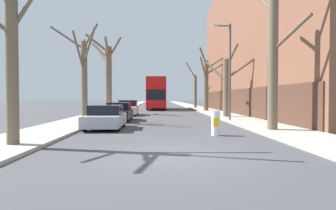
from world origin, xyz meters
name	(u,v)px	position (x,y,z in m)	size (l,w,h in m)	color
ground_plane	(171,156)	(0.00, 0.00, 0.00)	(300.00, 300.00, 0.00)	#424247
sidewalk_left	(130,106)	(-5.87, 50.00, 0.06)	(2.98, 120.00, 0.12)	#A39E93
sidewalk_right	(189,106)	(5.87, 50.00, 0.06)	(2.98, 120.00, 0.12)	#A39E93
building_facade_right	(283,41)	(12.34, 21.24, 7.50)	(10.08, 33.60, 15.02)	brown
street_tree_left_0	(8,39)	(-5.49, 1.56, 3.74)	(4.64, 2.63, 7.64)	brown
street_tree_left_1	(84,74)	(-5.41, 11.63, 3.35)	(3.63, 4.70, 6.63)	brown
street_tree_left_2	(108,74)	(-5.50, 21.92, 4.09)	(3.85, 4.82, 8.22)	brown
street_tree_right_0	(274,56)	(5.40, 5.94, 3.80)	(1.43, 3.68, 9.01)	brown
street_tree_right_1	(227,85)	(5.44, 16.18, 2.77)	(3.66, 2.93, 6.17)	brown
street_tree_right_2	(207,82)	(5.58, 27.35, 3.62)	(4.04, 2.76, 7.55)	brown
street_tree_right_3	(195,89)	(5.49, 37.97, 2.96)	(1.96, 3.91, 6.97)	brown
double_decker_bus	(156,92)	(-0.60, 33.76, 2.48)	(2.61, 10.33, 4.37)	red
parked_car_0	(106,117)	(-3.28, 7.73, 0.62)	(1.90, 4.00, 1.30)	#9EA3AD
parked_car_1	(119,112)	(-3.28, 13.47, 0.64)	(1.79, 4.56, 1.34)	black
parked_car_2	(128,108)	(-3.28, 20.23, 0.69)	(1.84, 4.59, 1.45)	silver
lamp_post	(228,66)	(4.71, 12.64, 3.97)	(1.40, 0.20, 7.04)	#4C4F54
traffic_bollard	(216,123)	(2.23, 4.63, 0.56)	(0.39, 0.41, 1.13)	white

